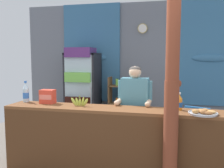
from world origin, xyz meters
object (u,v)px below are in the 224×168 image
at_px(plastic_lawn_chair, 199,127).
at_px(snack_box_crackers, 48,97).
at_px(bottle_shelf_rack, 120,105).
at_px(timber_post, 172,85).
at_px(soda_bottle_water, 26,93).
at_px(banana_bunch, 80,102).
at_px(pastry_tray, 203,112).
at_px(drink_fridge, 83,88).
at_px(stall_counter, 112,137).
at_px(soda_bottle_orange_soda, 179,103).
at_px(shopkeeper, 135,103).

xyz_separation_m(plastic_lawn_chair, snack_box_crackers, (-2.31, -0.92, 0.58)).
height_order(bottle_shelf_rack, plastic_lawn_chair, bottle_shelf_rack).
height_order(timber_post, soda_bottle_water, timber_post).
bearing_deg(banana_bunch, pastry_tray, -4.73).
bearing_deg(drink_fridge, timber_post, -47.36).
bearing_deg(soda_bottle_water, drink_fridge, 76.69).
distance_m(stall_counter, banana_bunch, 0.69).
bearing_deg(soda_bottle_orange_soda, stall_counter, -168.48).
distance_m(timber_post, plastic_lawn_chair, 1.66).
relative_size(timber_post, banana_bunch, 9.84).
height_order(timber_post, shopkeeper, timber_post).
relative_size(drink_fridge, plastic_lawn_chair, 2.17).
bearing_deg(drink_fridge, snack_box_crackers, -89.15).
xyz_separation_m(stall_counter, shopkeeper, (0.23, 0.54, 0.38)).
distance_m(drink_fridge, soda_bottle_water, 1.61).
height_order(stall_counter, banana_bunch, banana_bunch).
relative_size(shopkeeper, soda_bottle_water, 4.60).
distance_m(drink_fridge, bottle_shelf_rack, 0.89).
bearing_deg(shopkeeper, bottle_shelf_rack, 110.60).
xyz_separation_m(bottle_shelf_rack, shopkeeper, (0.52, -1.38, 0.32)).
distance_m(stall_counter, pastry_tray, 1.24).
relative_size(plastic_lawn_chair, banana_bunch, 3.02).
height_order(soda_bottle_water, snack_box_crackers, soda_bottle_water).
height_order(plastic_lawn_chair, soda_bottle_orange_soda, soda_bottle_orange_soda).
bearing_deg(bottle_shelf_rack, soda_bottle_water, -124.94).
xyz_separation_m(stall_counter, soda_bottle_water, (-1.46, 0.25, 0.53)).
distance_m(plastic_lawn_chair, pastry_tray, 1.25).
relative_size(drink_fridge, bottle_shelf_rack, 1.49).
bearing_deg(plastic_lawn_chair, soda_bottle_orange_soda, -110.38).
bearing_deg(plastic_lawn_chair, banana_bunch, -150.03).
bearing_deg(soda_bottle_orange_soda, timber_post, -104.41).
distance_m(snack_box_crackers, pastry_tray, 2.25).
relative_size(stall_counter, shopkeeper, 2.05).
bearing_deg(stall_counter, timber_post, -15.29).
distance_m(soda_bottle_orange_soda, pastry_tray, 0.35).
xyz_separation_m(stall_counter, timber_post, (0.79, -0.22, 0.76)).
xyz_separation_m(shopkeeper, banana_bunch, (-0.74, -0.42, 0.06)).
bearing_deg(timber_post, shopkeeper, 126.15).
xyz_separation_m(soda_bottle_orange_soda, pastry_tray, (0.28, -0.20, -0.08)).
bearing_deg(shopkeeper, stall_counter, -113.38).
bearing_deg(bottle_shelf_rack, plastic_lawn_chair, -27.39).
xyz_separation_m(timber_post, soda_bottle_water, (-2.25, 0.47, -0.23)).
relative_size(timber_post, soda_bottle_orange_soda, 11.69).
relative_size(stall_counter, bottle_shelf_rack, 2.53).
bearing_deg(stall_counter, soda_bottle_water, 170.25).
bearing_deg(stall_counter, plastic_lawn_chair, 42.31).
relative_size(shopkeeper, pastry_tray, 4.28).
xyz_separation_m(pastry_tray, banana_bunch, (-1.68, 0.14, 0.04)).
bearing_deg(bottle_shelf_rack, drink_fridge, -172.39).
relative_size(stall_counter, soda_bottle_orange_soda, 13.19).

